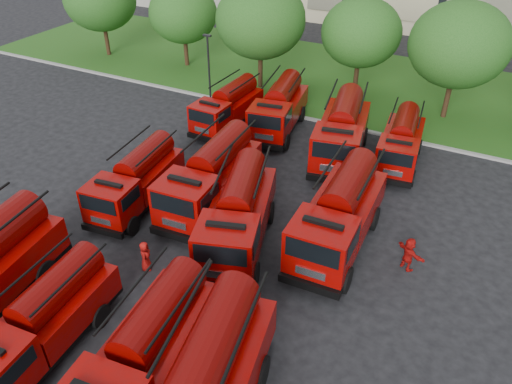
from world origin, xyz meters
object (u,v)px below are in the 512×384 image
at_px(fire_truck_1, 43,321).
at_px(fire_truck_6, 238,214).
at_px(fire_truck_4, 137,180).
at_px(fire_truck_11, 401,142).
at_px(fire_truck_10, 342,131).
at_px(firefighter_5, 406,268).
at_px(fire_truck_9, 279,108).
at_px(fire_truck_8, 228,107).
at_px(fire_truck_7, 339,214).
at_px(fire_truck_5, 211,176).
at_px(fire_truck_2, 145,353).
at_px(firefighter_4, 147,268).

xyz_separation_m(fire_truck_1, fire_truck_6, (3.28, 8.65, 0.21)).
xyz_separation_m(fire_truck_4, fire_truck_11, (11.15, 10.51, -0.05)).
xyz_separation_m(fire_truck_4, fire_truck_10, (7.77, 9.64, 0.26)).
distance_m(fire_truck_10, firefighter_5, 10.31).
bearing_deg(firefighter_5, fire_truck_6, 47.41).
bearing_deg(fire_truck_4, fire_truck_9, 69.03).
xyz_separation_m(fire_truck_6, fire_truck_10, (1.52, 10.06, 0.06)).
relative_size(fire_truck_8, fire_truck_10, 0.80).
bearing_deg(fire_truck_7, fire_truck_9, 126.16).
bearing_deg(fire_truck_4, fire_truck_5, 20.09).
distance_m(fire_truck_5, fire_truck_9, 9.49).
bearing_deg(fire_truck_6, fire_truck_2, -100.72).
bearing_deg(fire_truck_11, fire_truck_9, 168.68).
bearing_deg(fire_truck_9, fire_truck_5, -96.27).
height_order(fire_truck_5, fire_truck_11, fire_truck_5).
relative_size(fire_truck_5, fire_truck_7, 0.99).
relative_size(fire_truck_5, fire_truck_8, 1.21).
relative_size(fire_truck_5, firefighter_5, 4.69).
distance_m(fire_truck_2, fire_truck_11, 19.51).
distance_m(fire_truck_1, fire_truck_7, 13.03).
xyz_separation_m(fire_truck_4, firefighter_4, (3.46, -3.91, -1.50)).
bearing_deg(fire_truck_1, fire_truck_9, 85.57).
distance_m(fire_truck_4, firefighter_5, 13.96).
relative_size(fire_truck_4, fire_truck_10, 0.84).
relative_size(fire_truck_10, firefighter_4, 5.44).
bearing_deg(fire_truck_1, fire_truck_10, 71.00).
bearing_deg(fire_truck_5, fire_truck_9, 89.55).
xyz_separation_m(fire_truck_6, fire_truck_8, (-6.65, 10.55, -0.25)).
bearing_deg(fire_truck_11, fire_truck_1, -119.20).
distance_m(fire_truck_4, fire_truck_8, 10.14).
bearing_deg(fire_truck_10, fire_truck_11, 3.13).
relative_size(fire_truck_4, fire_truck_8, 1.05).
xyz_separation_m(fire_truck_1, fire_truck_7, (7.47, 10.68, 0.28)).
bearing_deg(fire_truck_9, fire_truck_8, -171.72).
bearing_deg(fire_truck_6, firefighter_5, -3.64).
height_order(fire_truck_10, firefighter_4, fire_truck_10).
bearing_deg(fire_truck_9, fire_truck_6, -83.61).
xyz_separation_m(fire_truck_1, fire_truck_9, (-0.06, 20.26, 0.12)).
relative_size(fire_truck_1, fire_truck_10, 0.83).
relative_size(fire_truck_11, firefighter_5, 3.95).
xyz_separation_m(fire_truck_7, fire_truck_11, (0.72, 8.89, -0.32)).
xyz_separation_m(fire_truck_8, fire_truck_9, (3.30, 1.07, 0.16)).
xyz_separation_m(fire_truck_9, firefighter_4, (0.56, -15.11, -1.61)).
height_order(fire_truck_9, fire_truck_11, fire_truck_9).
bearing_deg(fire_truck_2, fire_truck_5, 103.96).
bearing_deg(fire_truck_4, fire_truck_1, -78.30).
bearing_deg(firefighter_4, fire_truck_4, 12.84).
xyz_separation_m(fire_truck_2, fire_truck_9, (-4.33, 19.81, -0.03)).
xyz_separation_m(fire_truck_4, fire_truck_7, (10.43, 1.61, 0.27)).
height_order(fire_truck_2, firefighter_4, fire_truck_2).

